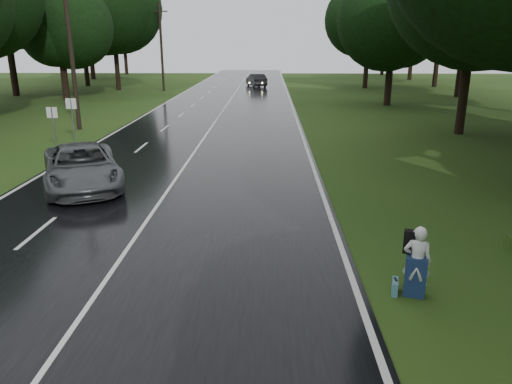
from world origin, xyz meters
TOP-DOWN VIEW (x-y plane):
  - ground at (0.00, 0.00)m, footprint 160.00×160.00m
  - road at (0.00, 20.00)m, footprint 12.00×140.00m
  - lane_center at (0.00, 20.00)m, footprint 0.12×140.00m
  - grey_car at (-3.35, 6.67)m, footprint 4.78×6.36m
  - far_car at (2.14, 51.50)m, footprint 2.92×5.04m
  - hitchhiker at (7.05, -1.31)m, footprint 0.69×0.66m
  - suitcase at (6.65, -1.24)m, footprint 0.24×0.46m
  - utility_pole_mid at (-8.50, 19.68)m, footprint 1.80×0.28m
  - utility_pole_far at (-8.50, 45.60)m, footprint 1.80×0.28m
  - road_sign_a at (-7.20, 13.13)m, footprint 0.54×0.10m
  - road_sign_b at (-7.20, 15.61)m, footprint 0.59×0.10m
  - tree_left_e at (-15.95, 35.86)m, footprint 7.45×7.45m
  - tree_left_f at (-14.08, 46.54)m, footprint 10.24×10.24m
  - tree_right_d at (15.53, 18.74)m, footprint 9.83×9.83m
  - tree_right_e at (14.39, 32.87)m, footprint 7.75×7.75m
  - tree_right_f at (15.68, 50.16)m, footprint 9.07×9.07m

SIDE VIEW (x-z plane):
  - ground at x=0.00m, z-range 0.00..0.00m
  - utility_pole_mid at x=-8.50m, z-range -4.73..4.73m
  - utility_pole_far at x=-8.50m, z-range -4.84..4.84m
  - road_sign_a at x=-7.20m, z-range -1.13..1.13m
  - road_sign_b at x=-7.20m, z-range -1.22..1.22m
  - tree_left_e at x=-15.95m, z-range -5.82..5.82m
  - tree_left_f at x=-14.08m, z-range -8.00..8.00m
  - tree_right_d at x=15.53m, z-range -7.68..7.68m
  - tree_right_e at x=14.39m, z-range -6.05..6.05m
  - tree_right_f at x=15.68m, z-range -7.09..7.09m
  - road at x=0.00m, z-range 0.00..0.04m
  - lane_center at x=0.00m, z-range 0.04..0.05m
  - suitcase at x=6.65m, z-range 0.00..0.32m
  - hitchhiker at x=7.05m, z-range -0.06..1.58m
  - far_car at x=2.14m, z-range 0.04..1.61m
  - grey_car at x=-3.35m, z-range 0.04..1.65m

